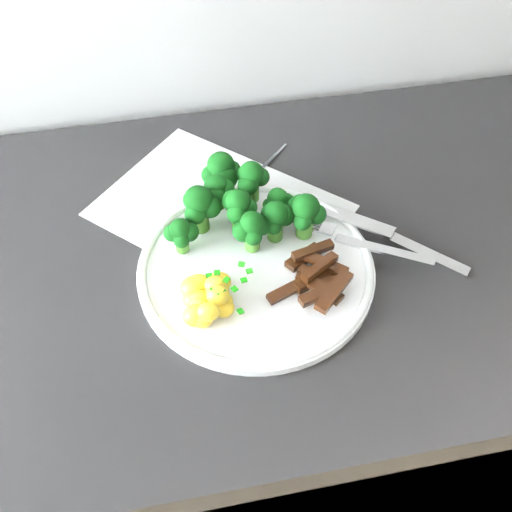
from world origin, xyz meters
name	(u,v)px	position (x,y,z in m)	size (l,w,h in m)	color
counter	(310,404)	(-0.03, 1.68, 0.43)	(2.29, 0.57, 0.86)	black
recipe_paper	(220,210)	(-0.16, 1.76, 0.86)	(0.36, 0.36, 0.00)	white
plate	(256,268)	(-0.13, 1.66, 0.87)	(0.28, 0.28, 0.02)	white
broccoli	(241,202)	(-0.14, 1.73, 0.91)	(0.19, 0.15, 0.07)	#305F19
potatoes	(207,297)	(-0.20, 1.61, 0.88)	(0.08, 0.08, 0.04)	yellow
beef_strips	(317,276)	(-0.07, 1.62, 0.88)	(0.10, 0.11, 0.03)	black
fork	(364,242)	(0.00, 1.66, 0.88)	(0.16, 0.12, 0.02)	silver
knife	(402,244)	(0.05, 1.66, 0.87)	(0.18, 0.17, 0.02)	silver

